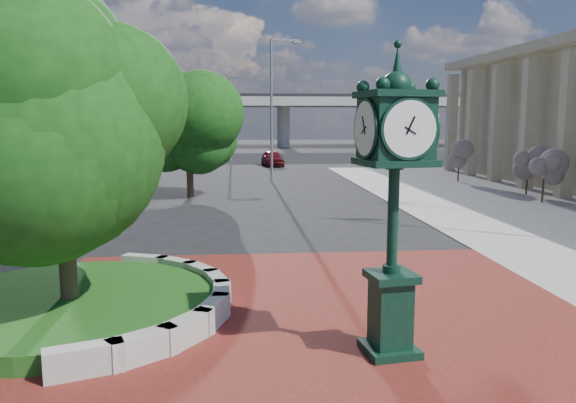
# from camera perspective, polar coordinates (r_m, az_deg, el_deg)

# --- Properties ---
(ground) EXTENTS (200.00, 200.00, 0.00)m
(ground) POSITION_cam_1_polar(r_m,az_deg,el_deg) (12.61, 1.59, -10.80)
(ground) COLOR black
(ground) RESTS_ON ground
(plaza) EXTENTS (12.00, 12.00, 0.04)m
(plaza) POSITION_cam_1_polar(r_m,az_deg,el_deg) (11.67, 2.16, -12.32)
(plaza) COLOR maroon
(plaza) RESTS_ON ground
(planter_wall) EXTENTS (2.96, 6.77, 0.54)m
(planter_wall) POSITION_cam_1_polar(r_m,az_deg,el_deg) (12.52, -11.00, -9.80)
(planter_wall) COLOR #9E9B93
(planter_wall) RESTS_ON ground
(grass_bed) EXTENTS (6.10, 6.10, 0.40)m
(grass_bed) POSITION_cam_1_polar(r_m,az_deg,el_deg) (12.99, -21.25, -9.88)
(grass_bed) COLOR #1B4714
(grass_bed) RESTS_ON ground
(overpass) EXTENTS (90.00, 12.00, 7.50)m
(overpass) POSITION_cam_1_polar(r_m,az_deg,el_deg) (81.87, -4.17, 10.06)
(overpass) COLOR #9E9B93
(overpass) RESTS_ON ground
(tree_planter) EXTENTS (5.20, 5.20, 6.33)m
(tree_planter) POSITION_cam_1_polar(r_m,az_deg,el_deg) (12.38, -22.12, 5.84)
(tree_planter) COLOR #38281C
(tree_planter) RESTS_ON ground
(tree_street) EXTENTS (4.40, 4.40, 5.45)m
(tree_street) POSITION_cam_1_polar(r_m,az_deg,el_deg) (29.96, -10.03, 6.54)
(tree_street) COLOR #38281C
(tree_street) RESTS_ON ground
(post_clock) EXTENTS (1.25, 1.25, 5.34)m
(post_clock) POSITION_cam_1_polar(r_m,az_deg,el_deg) (9.70, 10.69, 1.05)
(post_clock) COLOR black
(post_clock) RESTS_ON ground
(parked_car) EXTENTS (2.05, 4.21, 1.38)m
(parked_car) POSITION_cam_1_polar(r_m,az_deg,el_deg) (49.79, -1.59, 4.42)
(parked_car) COLOR #520B12
(parked_car) RESTS_ON ground
(street_lamp_near) EXTENTS (2.06, 0.63, 9.25)m
(street_lamp_near) POSITION_cam_1_polar(r_m,az_deg,el_deg) (37.21, -1.36, 10.37)
(street_lamp_near) COLOR slate
(street_lamp_near) RESTS_ON ground
(street_lamp_far) EXTENTS (1.82, 0.31, 8.09)m
(street_lamp_far) POSITION_cam_1_polar(r_m,az_deg,el_deg) (55.16, -5.66, 8.98)
(street_lamp_far) COLOR slate
(street_lamp_far) RESTS_ON ground
(shrub_near) EXTENTS (1.20, 1.20, 2.20)m
(shrub_near) POSITION_cam_1_polar(r_m,az_deg,el_deg) (30.33, 24.57, 2.81)
(shrub_near) COLOR #38281C
(shrub_near) RESTS_ON ground
(shrub_mid) EXTENTS (1.20, 1.20, 2.20)m
(shrub_mid) POSITION_cam_1_polar(r_m,az_deg,el_deg) (33.34, 23.18, 3.33)
(shrub_mid) COLOR #38281C
(shrub_mid) RESTS_ON ground
(shrub_far) EXTENTS (1.20, 1.20, 2.20)m
(shrub_far) POSITION_cam_1_polar(r_m,az_deg,el_deg) (38.81, 16.97, 4.27)
(shrub_far) COLOR #38281C
(shrub_far) RESTS_ON ground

